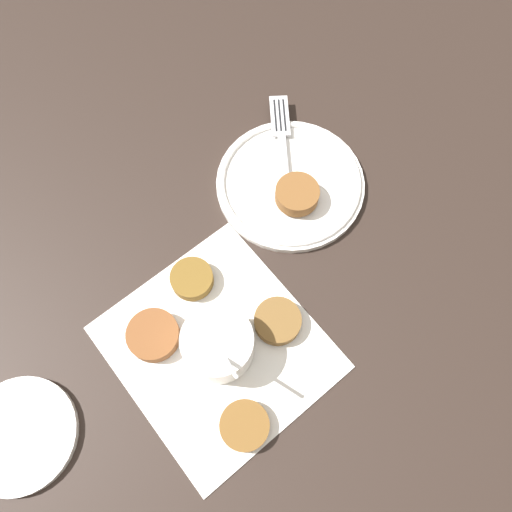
% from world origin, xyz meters
% --- Properties ---
extents(ground_plane, '(4.00, 4.00, 0.00)m').
position_xyz_m(ground_plane, '(0.00, 0.00, 0.00)').
color(ground_plane, black).
extents(napkin, '(0.29, 0.28, 0.00)m').
position_xyz_m(napkin, '(-0.01, -0.02, 0.00)').
color(napkin, silver).
rests_on(napkin, ground_plane).
extents(sauce_bowl, '(0.11, 0.09, 0.11)m').
position_xyz_m(sauce_bowl, '(-0.02, -0.02, 0.03)').
color(sauce_bowl, white).
rests_on(sauce_bowl, napkin).
extents(fritter_0, '(0.07, 0.07, 0.02)m').
position_xyz_m(fritter_0, '(0.06, 0.03, 0.01)').
color(fritter_0, brown).
rests_on(fritter_0, napkin).
extents(fritter_1, '(0.06, 0.06, 0.02)m').
position_xyz_m(fritter_1, '(-0.11, 0.03, 0.01)').
color(fritter_1, brown).
rests_on(fritter_1, napkin).
extents(fritter_2, '(0.06, 0.06, 0.02)m').
position_xyz_m(fritter_2, '(-0.05, -0.10, 0.01)').
color(fritter_2, brown).
rests_on(fritter_2, napkin).
extents(fritter_3, '(0.06, 0.06, 0.02)m').
position_xyz_m(fritter_3, '(0.08, -0.06, 0.01)').
color(fritter_3, brown).
rests_on(fritter_3, napkin).
extents(serving_plate, '(0.22, 0.22, 0.02)m').
position_xyz_m(serving_plate, '(0.09, -0.27, 0.01)').
color(serving_plate, white).
rests_on(serving_plate, ground_plane).
extents(fritter_on_plate, '(0.06, 0.06, 0.02)m').
position_xyz_m(fritter_on_plate, '(0.06, -0.25, 0.03)').
color(fritter_on_plate, brown).
rests_on(fritter_on_plate, serving_plate).
extents(fork, '(0.16, 0.15, 0.00)m').
position_xyz_m(fork, '(0.15, -0.31, 0.02)').
color(fork, silver).
rests_on(fork, serving_plate).
extents(extra_saucer, '(0.14, 0.14, 0.01)m').
position_xyz_m(extra_saucer, '(0.08, 0.23, 0.01)').
color(extra_saucer, white).
rests_on(extra_saucer, ground_plane).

